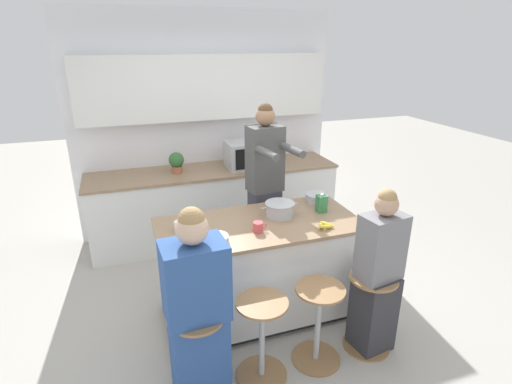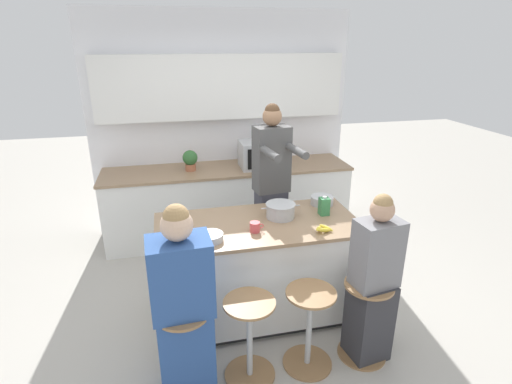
{
  "view_description": "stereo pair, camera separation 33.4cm",
  "coord_description": "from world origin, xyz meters",
  "px_view_note": "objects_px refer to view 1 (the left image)",
  "views": [
    {
      "loc": [
        -1.02,
        -2.87,
        2.35
      ],
      "look_at": [
        0.0,
        0.08,
        1.15
      ],
      "focal_mm": 28.0,
      "sensor_mm": 36.0,
      "label": 1
    },
    {
      "loc": [
        -0.7,
        -2.97,
        2.35
      ],
      "look_at": [
        0.0,
        0.08,
        1.15
      ],
      "focal_mm": 28.0,
      "sensor_mm": 36.0,
      "label": 2
    }
  ],
  "objects_px": {
    "kitchen_island": "(259,269)",
    "coffee_cup_near": "(180,226)",
    "fruit_bowl": "(216,239)",
    "potted_plant": "(176,162)",
    "bar_stool_center_right": "(318,322)",
    "person_wrapped_blanket": "(197,312)",
    "microwave": "(247,154)",
    "bar_stool_rightmost": "(370,309)",
    "person_seated_near": "(377,279)",
    "banana_bunch": "(325,226)",
    "bar_stool_center_left": "(262,337)",
    "person_cooking": "(265,194)",
    "bar_stool_leftmost": "(199,352)",
    "juice_carton": "(321,203)",
    "coffee_cup_far": "(258,227)",
    "cooking_pot": "(280,209)"
  },
  "relations": [
    {
      "from": "bar_stool_center_left",
      "to": "bar_stool_rightmost",
      "type": "distance_m",
      "value": 0.92
    },
    {
      "from": "bar_stool_center_left",
      "to": "potted_plant",
      "type": "height_order",
      "value": "potted_plant"
    },
    {
      "from": "cooking_pot",
      "to": "coffee_cup_far",
      "type": "relative_size",
      "value": 3.01
    },
    {
      "from": "person_wrapped_blanket",
      "to": "cooking_pot",
      "type": "bearing_deg",
      "value": 37.74
    },
    {
      "from": "person_cooking",
      "to": "potted_plant",
      "type": "xyz_separation_m",
      "value": [
        -0.72,
        1.01,
        0.12
      ]
    },
    {
      "from": "bar_stool_center_right",
      "to": "kitchen_island",
      "type": "bearing_deg",
      "value": 108.16
    },
    {
      "from": "bar_stool_center_left",
      "to": "juice_carton",
      "type": "distance_m",
      "value": 1.29
    },
    {
      "from": "bar_stool_center_right",
      "to": "person_wrapped_blanket",
      "type": "xyz_separation_m",
      "value": [
        -0.91,
        -0.0,
        0.32
      ]
    },
    {
      "from": "kitchen_island",
      "to": "bar_stool_center_right",
      "type": "relative_size",
      "value": 2.62
    },
    {
      "from": "person_wrapped_blanket",
      "to": "fruit_bowl",
      "type": "distance_m",
      "value": 0.6
    },
    {
      "from": "bar_stool_center_left",
      "to": "person_seated_near",
      "type": "bearing_deg",
      "value": 0.47
    },
    {
      "from": "microwave",
      "to": "person_wrapped_blanket",
      "type": "bearing_deg",
      "value": -115.33
    },
    {
      "from": "bar_stool_leftmost",
      "to": "cooking_pot",
      "type": "xyz_separation_m",
      "value": [
        0.9,
        0.79,
        0.61
      ]
    },
    {
      "from": "coffee_cup_near",
      "to": "microwave",
      "type": "height_order",
      "value": "microwave"
    },
    {
      "from": "kitchen_island",
      "to": "coffee_cup_near",
      "type": "height_order",
      "value": "coffee_cup_near"
    },
    {
      "from": "coffee_cup_near",
      "to": "coffee_cup_far",
      "type": "bearing_deg",
      "value": -20.9
    },
    {
      "from": "banana_bunch",
      "to": "potted_plant",
      "type": "xyz_separation_m",
      "value": [
        -0.92,
        1.89,
        0.1
      ]
    },
    {
      "from": "banana_bunch",
      "to": "microwave",
      "type": "relative_size",
      "value": 0.34
    },
    {
      "from": "bar_stool_rightmost",
      "to": "coffee_cup_near",
      "type": "xyz_separation_m",
      "value": [
        -1.34,
        0.77,
        0.59
      ]
    },
    {
      "from": "person_cooking",
      "to": "cooking_pot",
      "type": "distance_m",
      "value": 0.54
    },
    {
      "from": "fruit_bowl",
      "to": "coffee_cup_far",
      "type": "xyz_separation_m",
      "value": [
        0.37,
        0.07,
        0.01
      ]
    },
    {
      "from": "banana_bunch",
      "to": "kitchen_island",
      "type": "bearing_deg",
      "value": 149.98
    },
    {
      "from": "bar_stool_center_left",
      "to": "banana_bunch",
      "type": "relative_size",
      "value": 3.91
    },
    {
      "from": "cooking_pot",
      "to": "microwave",
      "type": "distance_m",
      "value": 1.52
    },
    {
      "from": "bar_stool_center_right",
      "to": "potted_plant",
      "type": "distance_m",
      "value": 2.51
    },
    {
      "from": "person_cooking",
      "to": "microwave",
      "type": "distance_m",
      "value": 0.98
    },
    {
      "from": "bar_stool_rightmost",
      "to": "juice_carton",
      "type": "relative_size",
      "value": 3.8
    },
    {
      "from": "kitchen_island",
      "to": "banana_bunch",
      "type": "bearing_deg",
      "value": -30.02
    },
    {
      "from": "kitchen_island",
      "to": "fruit_bowl",
      "type": "xyz_separation_m",
      "value": [
        -0.43,
        -0.22,
        0.48
      ]
    },
    {
      "from": "bar_stool_center_right",
      "to": "bar_stool_rightmost",
      "type": "bearing_deg",
      "value": -0.22
    },
    {
      "from": "bar_stool_rightmost",
      "to": "person_cooking",
      "type": "xyz_separation_m",
      "value": [
        -0.41,
        1.31,
        0.56
      ]
    },
    {
      "from": "potted_plant",
      "to": "bar_stool_center_left",
      "type": "bearing_deg",
      "value": -84.7
    },
    {
      "from": "person_cooking",
      "to": "coffee_cup_near",
      "type": "bearing_deg",
      "value": -157.57
    },
    {
      "from": "kitchen_island",
      "to": "potted_plant",
      "type": "height_order",
      "value": "potted_plant"
    },
    {
      "from": "bar_stool_center_left",
      "to": "juice_carton",
      "type": "relative_size",
      "value": 3.8
    },
    {
      "from": "banana_bunch",
      "to": "juice_carton",
      "type": "xyz_separation_m",
      "value": [
        0.13,
        0.32,
        0.06
      ]
    },
    {
      "from": "juice_carton",
      "to": "person_seated_near",
      "type": "bearing_deg",
      "value": -81.67
    },
    {
      "from": "bar_stool_center_right",
      "to": "person_wrapped_blanket",
      "type": "relative_size",
      "value": 0.46
    },
    {
      "from": "person_seated_near",
      "to": "coffee_cup_far",
      "type": "distance_m",
      "value": 1.0
    },
    {
      "from": "kitchen_island",
      "to": "juice_carton",
      "type": "bearing_deg",
      "value": 4.16
    },
    {
      "from": "bar_stool_rightmost",
      "to": "banana_bunch",
      "type": "height_order",
      "value": "banana_bunch"
    },
    {
      "from": "bar_stool_center_right",
      "to": "microwave",
      "type": "bearing_deg",
      "value": 85.74
    },
    {
      "from": "kitchen_island",
      "to": "bar_stool_center_right",
      "type": "bearing_deg",
      "value": -71.84
    },
    {
      "from": "bar_stool_leftmost",
      "to": "potted_plant",
      "type": "xyz_separation_m",
      "value": [
        0.24,
        2.34,
        0.67
      ]
    },
    {
      "from": "bar_stool_center_right",
      "to": "coffee_cup_far",
      "type": "height_order",
      "value": "coffee_cup_far"
    },
    {
      "from": "person_cooking",
      "to": "fruit_bowl",
      "type": "height_order",
      "value": "person_cooking"
    },
    {
      "from": "bar_stool_center_right",
      "to": "bar_stool_rightmost",
      "type": "distance_m",
      "value": 0.46
    },
    {
      "from": "person_seated_near",
      "to": "banana_bunch",
      "type": "relative_size",
      "value": 8.18
    },
    {
      "from": "person_cooking",
      "to": "coffee_cup_far",
      "type": "height_order",
      "value": "person_cooking"
    },
    {
      "from": "coffee_cup_far",
      "to": "potted_plant",
      "type": "height_order",
      "value": "potted_plant"
    }
  ]
}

